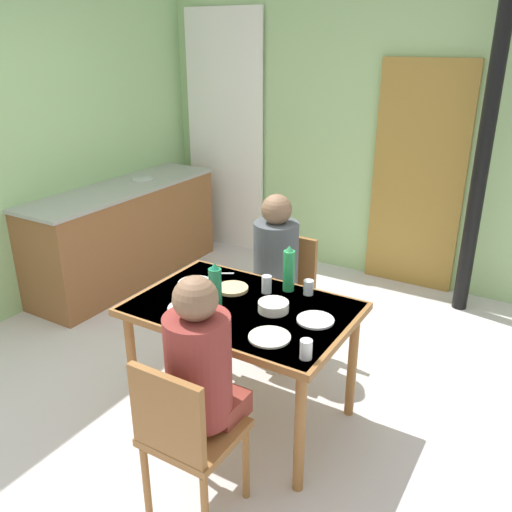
% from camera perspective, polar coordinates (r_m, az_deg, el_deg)
% --- Properties ---
extents(ground_plane, '(6.56, 6.56, 0.00)m').
position_cam_1_polar(ground_plane, '(3.57, -6.20, -14.81)').
color(ground_plane, silver).
extents(wall_back, '(4.26, 0.10, 2.89)m').
position_cam_1_polar(wall_back, '(5.13, 10.68, 13.99)').
color(wall_back, '#A0C684').
rests_on(wall_back, ground_plane).
extents(wall_left, '(0.10, 3.78, 2.89)m').
position_cam_1_polar(wall_left, '(4.82, -22.32, 12.24)').
color(wall_left, '#9CC984').
rests_on(wall_left, ground_plane).
extents(door_wooden, '(0.80, 0.05, 2.00)m').
position_cam_1_polar(door_wooden, '(4.96, 16.81, 7.89)').
color(door_wooden, olive).
rests_on(door_wooden, ground_plane).
extents(stove_pipe_column, '(0.12, 0.12, 2.89)m').
position_cam_1_polar(stove_pipe_column, '(4.51, 23.26, 11.53)').
color(stove_pipe_column, black).
rests_on(stove_pipe_column, ground_plane).
extents(curtain_panel, '(0.90, 0.03, 2.43)m').
position_cam_1_polar(curtain_panel, '(5.72, -3.34, 12.78)').
color(curtain_panel, white).
rests_on(curtain_panel, ground_plane).
extents(kitchen_counter, '(0.61, 2.01, 0.91)m').
position_cam_1_polar(kitchen_counter, '(5.16, -13.76, 2.36)').
color(kitchen_counter, brown).
rests_on(kitchen_counter, ground_plane).
extents(dining_table, '(1.23, 0.83, 0.75)m').
position_cam_1_polar(dining_table, '(3.06, -1.45, -6.72)').
color(dining_table, '#946031').
rests_on(dining_table, ground_plane).
extents(chair_near_diner, '(0.40, 0.40, 0.87)m').
position_cam_1_polar(chair_near_diner, '(2.55, -7.58, -18.17)').
color(chair_near_diner, '#946031').
rests_on(chair_near_diner, ground_plane).
extents(chair_far_diner, '(0.40, 0.40, 0.87)m').
position_cam_1_polar(chair_far_diner, '(3.79, 2.97, -3.58)').
color(chair_far_diner, '#946031').
rests_on(chair_far_diner, ground_plane).
extents(person_near_diner, '(0.30, 0.37, 0.77)m').
position_cam_1_polar(person_near_diner, '(2.47, -5.93, -11.43)').
color(person_near_diner, brown).
rests_on(person_near_diner, ground_plane).
extents(person_far_diner, '(0.30, 0.37, 0.77)m').
position_cam_1_polar(person_far_diner, '(3.56, 2.02, -0.29)').
color(person_far_diner, '#434A4C').
rests_on(person_far_diner, ground_plane).
extents(water_bottle_green_near, '(0.07, 0.07, 0.28)m').
position_cam_1_polar(water_bottle_green_near, '(3.15, 3.51, -1.43)').
color(water_bottle_green_near, green).
rests_on(water_bottle_green_near, dining_table).
extents(water_bottle_green_far, '(0.07, 0.07, 0.31)m').
position_cam_1_polar(water_bottle_green_far, '(2.86, -4.35, -3.72)').
color(water_bottle_green_far, '#1F7D4B').
rests_on(water_bottle_green_far, dining_table).
extents(serving_bowl_center, '(0.17, 0.17, 0.05)m').
position_cam_1_polar(serving_bowl_center, '(2.95, 1.86, -5.38)').
color(serving_bowl_center, silver).
rests_on(serving_bowl_center, dining_table).
extents(dinner_plate_near_left, '(0.23, 0.23, 0.01)m').
position_cam_1_polar(dinner_plate_near_left, '(3.01, -7.23, -5.50)').
color(dinner_plate_near_left, white).
rests_on(dinner_plate_near_left, dining_table).
extents(dinner_plate_near_right, '(0.21, 0.21, 0.01)m').
position_cam_1_polar(dinner_plate_near_right, '(2.71, 1.45, -8.61)').
color(dinner_plate_near_right, white).
rests_on(dinner_plate_near_right, dining_table).
extents(dinner_plate_far_center, '(0.20, 0.20, 0.01)m').
position_cam_1_polar(dinner_plate_far_center, '(2.88, 6.34, -6.78)').
color(dinner_plate_far_center, white).
rests_on(dinner_plate_far_center, dining_table).
extents(dinner_plate_far_side, '(0.21, 0.21, 0.01)m').
position_cam_1_polar(dinner_plate_far_side, '(3.29, -6.47, -2.89)').
color(dinner_plate_far_side, white).
rests_on(dinner_plate_far_side, dining_table).
extents(drinking_glass_by_near_diner, '(0.06, 0.06, 0.09)m').
position_cam_1_polar(drinking_glass_by_near_diner, '(3.15, 5.60, -3.34)').
color(drinking_glass_by_near_diner, silver).
rests_on(drinking_glass_by_near_diner, dining_table).
extents(drinking_glass_by_far_diner, '(0.06, 0.06, 0.11)m').
position_cam_1_polar(drinking_glass_by_far_diner, '(3.15, 1.14, -3.03)').
color(drinking_glass_by_far_diner, silver).
rests_on(drinking_glass_by_far_diner, dining_table).
extents(drinking_glass_spare_center, '(0.06, 0.06, 0.10)m').
position_cam_1_polar(drinking_glass_spare_center, '(2.54, 5.35, -9.84)').
color(drinking_glass_spare_center, silver).
rests_on(drinking_glass_spare_center, dining_table).
extents(bread_plate_sliced, '(0.19, 0.19, 0.02)m').
position_cam_1_polar(bread_plate_sliced, '(3.20, -2.53, -3.46)').
color(bread_plate_sliced, '#DBB77A').
rests_on(bread_plate_sliced, dining_table).
extents(cutlery_knife_near, '(0.14, 0.09, 0.00)m').
position_cam_1_polar(cutlery_knife_near, '(3.42, -3.61, -1.85)').
color(cutlery_knife_near, silver).
rests_on(cutlery_knife_near, dining_table).
extents(cutlery_fork_near, '(0.14, 0.09, 0.00)m').
position_cam_1_polar(cutlery_fork_near, '(2.80, -3.96, -7.62)').
color(cutlery_fork_near, silver).
rests_on(cutlery_fork_near, dining_table).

